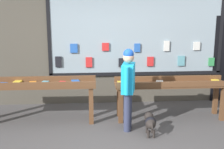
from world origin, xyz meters
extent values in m
plane|color=#474444|center=(0.00, 0.00, 0.00)|extent=(40.00, 40.00, 0.00)
cube|color=#4C473D|center=(0.00, 2.40, 1.84)|extent=(7.25, 0.20, 3.69)
cube|color=#8C9EA8|center=(0.79, 2.27, 1.68)|extent=(4.05, 0.03, 1.91)
cube|color=black|center=(0.79, 2.27, 0.73)|extent=(4.13, 0.06, 0.08)
cube|color=black|center=(-1.24, 2.27, 1.68)|extent=(0.08, 0.06, 1.91)
cube|color=black|center=(2.81, 2.27, 1.68)|extent=(0.08, 0.06, 1.91)
cube|color=black|center=(-1.05, 2.23, 1.05)|extent=(0.14, 0.03, 0.25)
cube|color=#2659B2|center=(-0.68, 2.23, 1.37)|extent=(0.17, 0.03, 0.21)
cube|color=red|center=(-0.34, 2.23, 1.03)|extent=(0.15, 0.03, 0.24)
cube|color=red|center=(0.06, 2.23, 1.39)|extent=(0.16, 0.03, 0.19)
cube|color=black|center=(0.43, 2.23, 1.01)|extent=(0.12, 0.03, 0.21)
cube|color=#2659B2|center=(0.80, 2.23, 1.36)|extent=(0.14, 0.03, 0.20)
cube|color=red|center=(1.13, 2.23, 1.03)|extent=(0.15, 0.03, 0.23)
cube|color=silver|center=(1.50, 2.23, 1.40)|extent=(0.13, 0.03, 0.24)
cube|color=#5999A5|center=(1.88, 2.23, 1.03)|extent=(0.16, 0.03, 0.24)
cube|color=silver|center=(2.23, 2.23, 1.39)|extent=(0.16, 0.03, 0.20)
cube|color=#338C4C|center=(2.62, 2.23, 1.00)|extent=(0.14, 0.03, 0.20)
cube|color=brown|center=(-0.30, 0.98, 0.38)|extent=(0.09, 0.09, 0.76)
cube|color=brown|center=(-0.30, 1.38, 0.38)|extent=(0.09, 0.09, 0.76)
cube|color=brown|center=(-1.36, 1.18, 0.78)|extent=(2.33, 0.57, 0.04)
cube|color=brown|center=(-1.37, 0.94, 0.84)|extent=(2.33, 0.07, 0.12)
cube|color=brown|center=(-1.36, 1.43, 0.84)|extent=(2.33, 0.07, 0.12)
cube|color=#2659B2|center=(-2.08, 1.20, 0.81)|extent=(0.19, 0.22, 0.02)
cube|color=yellow|center=(-1.80, 1.33, 0.82)|extent=(0.16, 0.21, 0.03)
cube|color=orange|center=(-1.48, 1.25, 0.81)|extent=(0.17, 0.24, 0.02)
cube|color=#5999A5|center=(-1.24, 1.26, 0.81)|extent=(0.16, 0.22, 0.03)
cube|color=red|center=(-0.90, 1.21, 0.82)|extent=(0.17, 0.21, 0.03)
cube|color=#2659B2|center=(-0.62, 1.33, 0.81)|extent=(0.19, 0.23, 0.03)
cube|color=black|center=(-0.36, 1.13, 0.81)|extent=(0.20, 0.25, 0.02)
cube|color=brown|center=(0.30, 0.99, 0.36)|extent=(0.09, 0.09, 0.72)
cube|color=brown|center=(2.43, 0.98, 0.36)|extent=(0.09, 0.09, 0.72)
cube|color=brown|center=(0.30, 1.39, 0.36)|extent=(0.09, 0.09, 0.72)
cube|color=brown|center=(2.43, 1.38, 0.36)|extent=(0.09, 0.09, 0.72)
cube|color=brown|center=(1.36, 1.18, 0.74)|extent=(2.33, 0.57, 0.04)
cube|color=brown|center=(1.36, 0.94, 0.80)|extent=(2.33, 0.07, 0.12)
cube|color=brown|center=(1.37, 1.43, 0.80)|extent=(2.33, 0.07, 0.12)
cube|color=yellow|center=(0.33, 1.25, 0.78)|extent=(0.16, 0.20, 0.03)
cube|color=orange|center=(0.75, 1.06, 0.77)|extent=(0.19, 0.25, 0.02)
cube|color=silver|center=(1.15, 1.30, 0.77)|extent=(0.18, 0.24, 0.02)
cube|color=silver|center=(1.56, 1.07, 0.78)|extent=(0.17, 0.24, 0.03)
cube|color=red|center=(1.98, 1.14, 0.77)|extent=(0.16, 0.24, 0.02)
cube|color=yellow|center=(2.37, 1.29, 0.77)|extent=(0.19, 0.25, 0.02)
cylinder|color=#2D334C|center=(0.38, 0.57, 0.38)|extent=(0.14, 0.14, 0.76)
cylinder|color=#2D334C|center=(0.42, 0.71, 0.38)|extent=(0.14, 0.14, 0.76)
cube|color=#19A5E0|center=(0.40, 0.64, 1.03)|extent=(0.31, 0.47, 0.54)
cylinder|color=#19A5E0|center=(0.34, 0.37, 1.05)|extent=(0.09, 0.09, 0.51)
cylinder|color=#19A5E0|center=(0.46, 0.91, 1.05)|extent=(0.09, 0.09, 0.51)
sphere|color=tan|center=(0.40, 0.64, 1.43)|extent=(0.21, 0.21, 0.21)
sphere|color=blue|center=(0.40, 0.64, 1.49)|extent=(0.20, 0.20, 0.20)
ellipsoid|color=black|center=(0.79, 0.33, 0.25)|extent=(0.21, 0.37, 0.20)
ellipsoid|color=black|center=(0.79, 0.33, 0.26)|extent=(0.22, 0.22, 0.21)
sphere|color=black|center=(0.80, 0.55, 0.29)|extent=(0.18, 0.18, 0.18)
cylinder|color=black|center=(0.78, 0.12, 0.28)|extent=(0.03, 0.09, 0.12)
cylinder|color=black|center=(0.84, 0.44, 0.08)|extent=(0.04, 0.04, 0.15)
cylinder|color=black|center=(0.74, 0.44, 0.08)|extent=(0.04, 0.04, 0.15)
cylinder|color=black|center=(0.83, 0.22, 0.08)|extent=(0.04, 0.04, 0.15)
cylinder|color=black|center=(0.73, 0.23, 0.08)|extent=(0.04, 0.04, 0.15)
camera|label=1|loc=(-0.30, -4.99, 2.46)|focal=50.00mm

